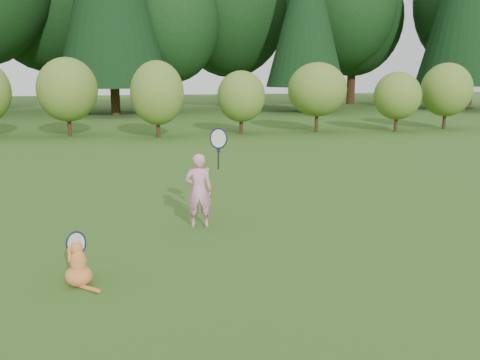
{
  "coord_description": "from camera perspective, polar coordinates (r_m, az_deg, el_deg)",
  "views": [
    {
      "loc": [
        -1.63,
        -6.97,
        2.31
      ],
      "look_at": [
        0.2,
        0.8,
        0.7
      ],
      "focal_mm": 40.0,
      "sensor_mm": 36.0,
      "label": 1
    }
  ],
  "objects": [
    {
      "name": "ground",
      "position": [
        7.52,
        -0.09,
        -6.48
      ],
      "size": [
        100.0,
        100.0,
        0.0
      ],
      "primitive_type": "plane",
      "color": "#315718",
      "rests_on": "ground"
    },
    {
      "name": "shrub_row",
      "position": [
        20.06,
        -8.66,
        8.69
      ],
      "size": [
        28.0,
        3.0,
        2.8
      ],
      "primitive_type": null,
      "color": "#557323",
      "rests_on": "ground"
    },
    {
      "name": "child",
      "position": [
        8.06,
        -4.34,
        -0.94
      ],
      "size": [
        0.64,
        0.39,
        1.69
      ],
      "rotation": [
        0.0,
        0.0,
        2.98
      ],
      "color": "pink",
      "rests_on": "ground"
    },
    {
      "name": "cat",
      "position": [
        6.22,
        -16.9,
        -8.38
      ],
      "size": [
        0.46,
        0.69,
        0.69
      ],
      "rotation": [
        0.0,
        0.0,
        0.3
      ],
      "color": "orange",
      "rests_on": "ground"
    },
    {
      "name": "tennis_ball",
      "position": [
        8.49,
        -3.49,
        1.12
      ],
      "size": [
        0.06,
        0.06,
        0.06
      ],
      "color": "#D2DE1A",
      "rests_on": "ground"
    }
  ]
}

